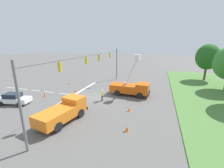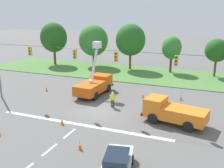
# 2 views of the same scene
# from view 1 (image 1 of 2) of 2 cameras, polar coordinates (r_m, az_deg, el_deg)

# --- Properties ---
(ground_plane) EXTENTS (200.00, 200.00, 0.00)m
(ground_plane) POSITION_cam_1_polar(r_m,az_deg,el_deg) (24.15, -6.72, -4.98)
(ground_plane) COLOR #605E5B
(lane_markings) EXTENTS (17.60, 15.25, 0.01)m
(lane_markings) POSITION_cam_1_polar(r_m,az_deg,el_deg) (26.58, -16.91, -3.64)
(lane_markings) COLOR silver
(lane_markings) RESTS_ON ground
(signal_gantry) EXTENTS (26.20, 0.33, 7.20)m
(signal_gantry) POSITION_cam_1_polar(r_m,az_deg,el_deg) (23.01, -7.05, 5.82)
(signal_gantry) COLOR slate
(signal_gantry) RESTS_ON ground
(tree_far_west) EXTENTS (5.20, 4.99, 8.23)m
(tree_far_west) POSITION_cam_1_polar(r_m,az_deg,el_deg) (40.30, 32.64, 8.66)
(tree_far_west) COLOR brown
(tree_far_west) RESTS_ON ground
(utility_truck_bucket_lift) EXTENTS (2.84, 6.49, 6.64)m
(utility_truck_bucket_lift) POSITION_cam_1_polar(r_m,az_deg,el_deg) (24.72, 7.19, -1.30)
(utility_truck_bucket_lift) COLOR #D6560F
(utility_truck_bucket_lift) RESTS_ON ground
(utility_truck_support_near) EXTENTS (6.26, 3.41, 2.25)m
(utility_truck_support_near) POSITION_cam_1_polar(r_m,az_deg,el_deg) (17.38, -17.97, -9.80)
(utility_truck_support_near) COLOR orange
(utility_truck_support_near) RESTS_ON ground
(sedan_white) EXTENTS (2.62, 4.57, 1.56)m
(sedan_white) POSITION_cam_1_polar(r_m,az_deg,el_deg) (25.24, -33.33, -4.67)
(sedan_white) COLOR white
(sedan_white) RESTS_ON ground
(road_worker) EXTENTS (0.58, 0.40, 1.77)m
(road_worker) POSITION_cam_1_polar(r_m,az_deg,el_deg) (22.18, -3.82, -4.01)
(road_worker) COLOR #383842
(road_worker) RESTS_ON ground
(traffic_cone_foreground_left) EXTENTS (0.36, 0.36, 0.74)m
(traffic_cone_foreground_left) POSITION_cam_1_polar(r_m,az_deg,el_deg) (26.42, -24.22, -3.63)
(traffic_cone_foreground_left) COLOR orange
(traffic_cone_foreground_left) RESTS_ON ground
(traffic_cone_foreground_right) EXTENTS (0.36, 0.36, 0.74)m
(traffic_cone_foreground_right) POSITION_cam_1_polar(r_m,az_deg,el_deg) (15.19, 5.76, -16.25)
(traffic_cone_foreground_right) COLOR orange
(traffic_cone_foreground_right) RESTS_ON ground
(traffic_cone_mid_left) EXTENTS (0.36, 0.36, 0.73)m
(traffic_cone_mid_left) POSITION_cam_1_polar(r_m,az_deg,el_deg) (27.29, -13.56, -2.13)
(traffic_cone_mid_left) COLOR orange
(traffic_cone_mid_left) RESTS_ON ground
(traffic_cone_mid_right) EXTENTS (0.36, 0.36, 0.67)m
(traffic_cone_mid_right) POSITION_cam_1_polar(r_m,az_deg,el_deg) (19.24, 6.58, -9.33)
(traffic_cone_mid_right) COLOR orange
(traffic_cone_mid_right) RESTS_ON ground
(traffic_cone_near_bucket) EXTENTS (0.36, 0.36, 0.72)m
(traffic_cone_near_bucket) POSITION_cam_1_polar(r_m,az_deg,el_deg) (31.44, 7.35, 0.44)
(traffic_cone_near_bucket) COLOR orange
(traffic_cone_near_bucket) RESTS_ON ground
(traffic_cone_lane_edge_a) EXTENTS (0.36, 0.36, 0.67)m
(traffic_cone_lane_edge_a) POSITION_cam_1_polar(r_m,az_deg,el_deg) (32.48, -15.95, 0.40)
(traffic_cone_lane_edge_a) COLOR orange
(traffic_cone_lane_edge_a) RESTS_ON ground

